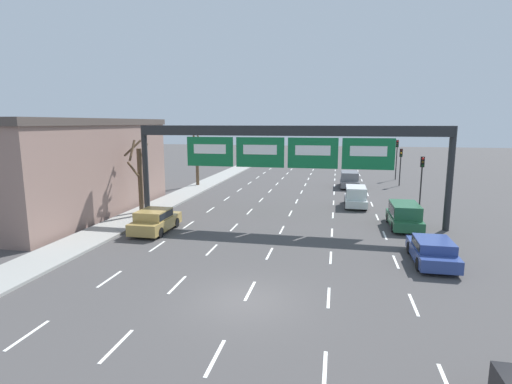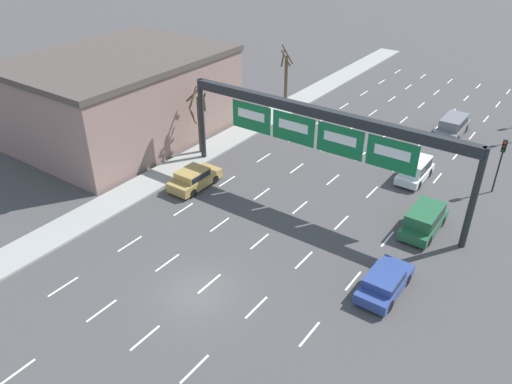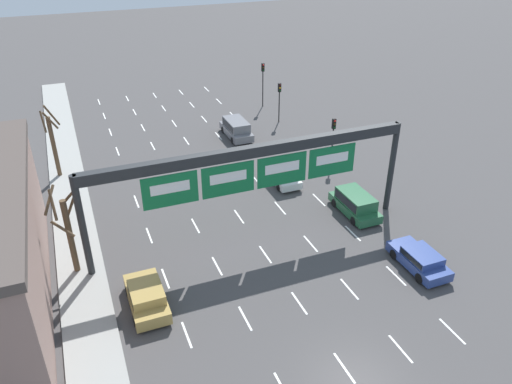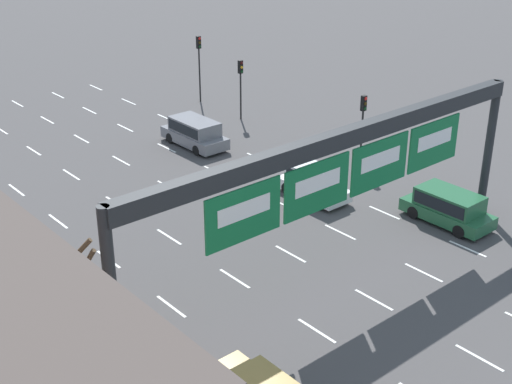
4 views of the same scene
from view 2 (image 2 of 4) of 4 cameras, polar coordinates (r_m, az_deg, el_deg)
ground_plane at (r=28.55m, az=-6.66°, el=-11.45°), size 220.00×220.00×0.00m
sidewalk_left at (r=35.71m, az=-20.46°, el=-3.65°), size 2.80×110.00×0.15m
lane_dashes at (r=37.54m, az=7.00°, el=-0.11°), size 13.32×67.00×0.01m
sign_gantry at (r=34.58m, az=7.18°, el=7.71°), size 21.82×0.70×6.87m
building_near at (r=47.15m, az=-15.09°, el=10.56°), size 13.81×18.36×7.38m
suv_grey at (r=49.86m, az=21.60°, el=7.16°), size 1.99×4.82×1.75m
suv_white at (r=40.53m, az=17.75°, el=2.55°), size 1.81×4.06×1.73m
car_blue at (r=28.91m, az=14.48°, el=-9.90°), size 1.90×4.31×1.31m
suv_green at (r=34.44m, az=18.69°, el=-2.90°), size 1.94×4.53×1.69m
car_gold at (r=37.94m, az=-7.10°, el=1.62°), size 1.97×4.27×1.50m
traffic_light_near_gantry at (r=40.09m, az=26.28°, el=3.77°), size 0.30×0.35×4.23m
tree_bare_closest at (r=42.29m, az=-6.48°, el=8.32°), size 1.86×2.02×5.61m
tree_bare_second at (r=52.89m, az=3.44°, el=13.10°), size 1.43×1.28×6.41m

